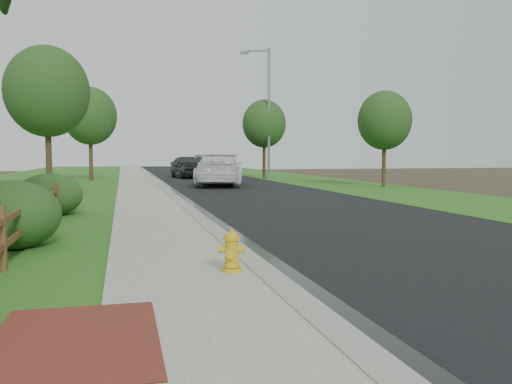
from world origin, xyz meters
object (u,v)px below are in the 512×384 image
object	(u,v)px
ranch_fence	(37,212)
streetlight	(266,105)
fire_hydrant	(232,251)
dark_car_mid	(187,169)
white_suv	(219,170)

from	to	relation	value
ranch_fence	streetlight	bearing A→B (deg)	65.03
fire_hydrant	dark_car_mid	xyz separation A→B (m)	(3.37, 35.05, 0.35)
white_suv	dark_car_mid	distance (m)	11.08
ranch_fence	dark_car_mid	bearing A→B (deg)	77.26
fire_hydrant	dark_car_mid	size ratio (longest dim) A/B	0.16
fire_hydrant	dark_car_mid	world-z (taller)	dark_car_mid
fire_hydrant	ranch_fence	bearing A→B (deg)	126.76
fire_hydrant	streetlight	distance (m)	33.05
white_suv	streetlight	distance (m)	10.00
ranch_fence	streetlight	distance (m)	29.88
ranch_fence	streetlight	xyz separation A→B (m)	(12.44, 26.71, 4.96)
white_suv	ranch_fence	bearing A→B (deg)	81.55
white_suv	fire_hydrant	bearing A→B (deg)	93.32
fire_hydrant	streetlight	xyz separation A→B (m)	(8.94, 31.40, 5.16)
fire_hydrant	streetlight	size ratio (longest dim) A/B	0.07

